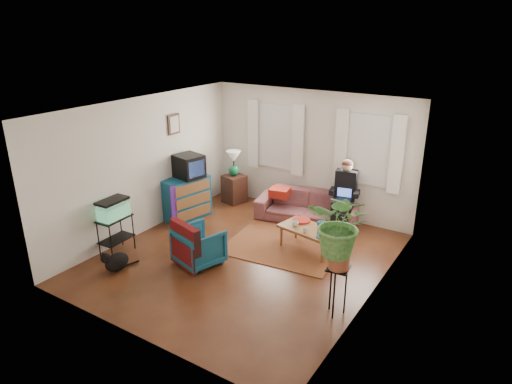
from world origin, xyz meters
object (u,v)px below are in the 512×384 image
Objects in this scene: dresser at (186,198)px; aquarium_stand at (116,235)px; sofa at (307,202)px; side_table at (234,189)px; armchair at (199,244)px; coffee_table at (309,239)px; plant_stand at (337,291)px.

aquarium_stand is at bearing -77.80° from dresser.
sofa is 2.51m from dresser.
aquarium_stand is at bearing -96.41° from side_table.
dresser reaches higher than aquarium_stand.
coffee_table is at bearing -117.09° from armchair.
armchair is (1.46, -1.38, -0.08)m from dresser.
aquarium_stand is at bearing -137.79° from sofa.
sofa is 2.88× the size of armchair.
sofa is at bearing 128.66° from coffee_table.
plant_stand is at bearing -41.34° from coffee_table.
aquarium_stand is (-2.20, -3.09, -0.07)m from sofa.
dresser is (-0.34, -1.25, 0.12)m from side_table.
coffee_table is (2.82, 1.90, -0.12)m from aquarium_stand.
dresser is 1.87m from aquarium_stand.
aquarium_stand is (-0.35, -3.12, 0.02)m from side_table.
dresser is 4.24m from plant_stand.
side_table is at bearing -50.48° from armchair.
side_table is at bearing 143.22° from plant_stand.
armchair is at bearing -66.88° from side_table.
armchair reaches higher than aquarium_stand.
sofa is 3.06× the size of aquarium_stand.
sofa is 1.97× the size of coffee_table.
armchair is at bearing 177.99° from plant_stand.
plant_stand is (3.99, 0.40, 0.03)m from aquarium_stand.
plant_stand reaches higher than side_table.
sofa is 2.11× the size of dresser.
sofa is at bearing -89.11° from armchair.
armchair is (1.47, 0.48, 0.02)m from aquarium_stand.
armchair is at bearing -30.77° from dresser.
dresser is 1.36× the size of armchair.
aquarium_stand reaches higher than coffee_table.
coffee_table is 1.91m from plant_stand.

